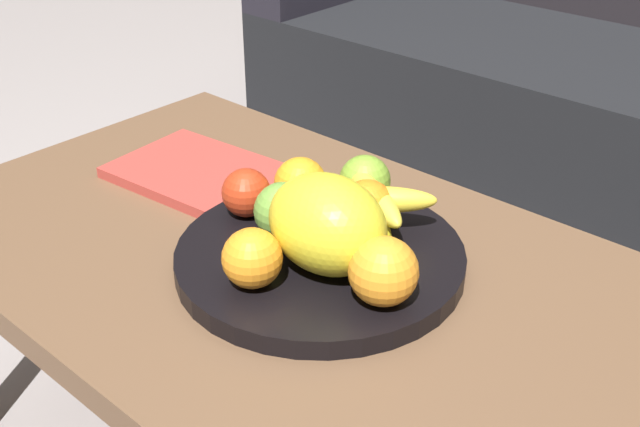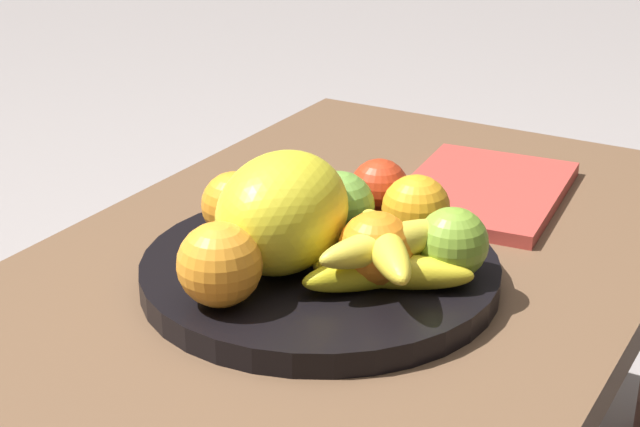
{
  "view_description": "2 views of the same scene",
  "coord_description": "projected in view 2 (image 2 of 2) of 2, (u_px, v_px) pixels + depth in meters",
  "views": [
    {
      "loc": [
        0.52,
        -0.59,
        0.96
      ],
      "look_at": [
        -0.02,
        0.01,
        0.5
      ],
      "focal_mm": 43.97,
      "sensor_mm": 36.0,
      "label": 1
    },
    {
      "loc": [
        0.75,
        0.45,
        0.87
      ],
      "look_at": [
        -0.02,
        0.01,
        0.5
      ],
      "focal_mm": 55.85,
      "sensor_mm": 36.0,
      "label": 2
    }
  ],
  "objects": [
    {
      "name": "magazine",
      "position": [
        483.0,
        191.0,
        1.19
      ],
      "size": [
        0.27,
        0.2,
        0.02
      ],
      "primitive_type": "cube",
      "rotation": [
        0.0,
        0.0,
        0.1
      ],
      "color": "#AF3B33",
      "rests_on": "coffee_table"
    },
    {
      "name": "coffee_table",
      "position": [
        305.0,
        328.0,
        1.0
      ],
      "size": [
        1.15,
        0.61,
        0.42
      ],
      "color": "brown",
      "rests_on": "ground_plane"
    },
    {
      "name": "melon_large_front",
      "position": [
        283.0,
        212.0,
        0.94
      ],
      "size": [
        0.15,
        0.12,
        0.12
      ],
      "primitive_type": "ellipsoid",
      "rotation": [
        0.0,
        0.0,
        -0.01
      ],
      "color": "yellow",
      "rests_on": "fruit_bowl"
    },
    {
      "name": "fruit_bowl",
      "position": [
        320.0,
        271.0,
        0.98
      ],
      "size": [
        0.35,
        0.35,
        0.03
      ],
      "primitive_type": "cylinder",
      "color": "black",
      "rests_on": "coffee_table"
    },
    {
      "name": "orange_left",
      "position": [
        235.0,
        205.0,
        1.02
      ],
      "size": [
        0.07,
        0.07,
        0.07
      ],
      "primitive_type": "sphere",
      "color": "orange",
      "rests_on": "fruit_bowl"
    },
    {
      "name": "orange_front",
      "position": [
        416.0,
        209.0,
        1.01
      ],
      "size": [
        0.07,
        0.07,
        0.07
      ],
      "primitive_type": "sphere",
      "color": "orange",
      "rests_on": "fruit_bowl"
    },
    {
      "name": "apple_front",
      "position": [
        379.0,
        188.0,
        1.07
      ],
      "size": [
        0.06,
        0.06,
        0.06
      ],
      "primitive_type": "sphere",
      "color": "#B83217",
      "rests_on": "fruit_bowl"
    },
    {
      "name": "banana_bunch",
      "position": [
        386.0,
        257.0,
        0.91
      ],
      "size": [
        0.15,
        0.15,
        0.06
      ],
      "color": "yellow",
      "rests_on": "fruit_bowl"
    },
    {
      "name": "orange_back",
      "position": [
        220.0,
        264.0,
        0.88
      ],
      "size": [
        0.08,
        0.08,
        0.08
      ],
      "primitive_type": "sphere",
      "color": "orange",
      "rests_on": "fruit_bowl"
    },
    {
      "name": "orange_right",
      "position": [
        377.0,
        247.0,
        0.92
      ],
      "size": [
        0.07,
        0.07,
        0.07
      ],
      "primitive_type": "sphere",
      "color": "orange",
      "rests_on": "fruit_bowl"
    },
    {
      "name": "apple_right",
      "position": [
        452.0,
        243.0,
        0.93
      ],
      "size": [
        0.07,
        0.07,
        0.07
      ],
      "primitive_type": "sphere",
      "color": "#77A22F",
      "rests_on": "fruit_bowl"
    },
    {
      "name": "apple_left",
      "position": [
        343.0,
        207.0,
        1.01
      ],
      "size": [
        0.07,
        0.07,
        0.07
      ],
      "primitive_type": "sphere",
      "color": "#6A9C3B",
      "rests_on": "fruit_bowl"
    }
  ]
}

